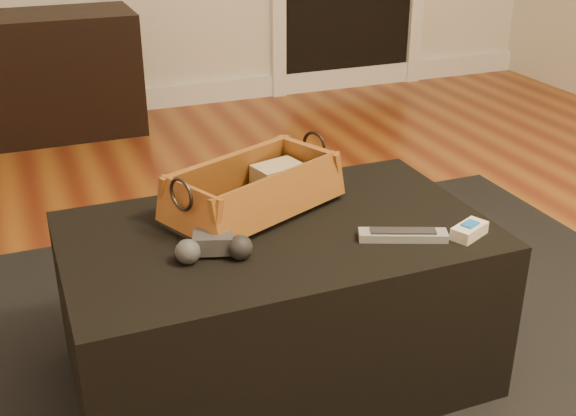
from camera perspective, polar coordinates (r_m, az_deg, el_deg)
name	(u,v)px	position (r m, az deg, el deg)	size (l,w,h in m)	color
baseboard	(134,100)	(4.11, -12.07, 8.33)	(5.00, 0.04, 0.12)	white
area_rug	(285,386)	(1.90, -0.23, -13.88)	(2.60, 2.00, 0.01)	black
ottoman	(278,304)	(1.81, -0.83, -7.62)	(1.00, 0.60, 0.42)	black
tv_remote	(252,206)	(1.76, -2.86, 0.18)	(0.23, 0.05, 0.02)	black
cloth_bundle	(278,177)	(1.87, -0.82, 2.49)	(0.12, 0.08, 0.07)	tan
wicker_basket	(254,192)	(1.78, -2.72, 1.27)	(0.49, 0.39, 0.16)	brown
game_controller	(214,247)	(1.58, -5.89, -3.05)	(0.18, 0.12, 0.06)	#323235
silver_remote	(403,235)	(1.68, 9.06, -2.11)	(0.21, 0.12, 0.02)	#999AA0
cream_gadget	(469,230)	(1.72, 14.14, -1.73)	(0.10, 0.08, 0.03)	silver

